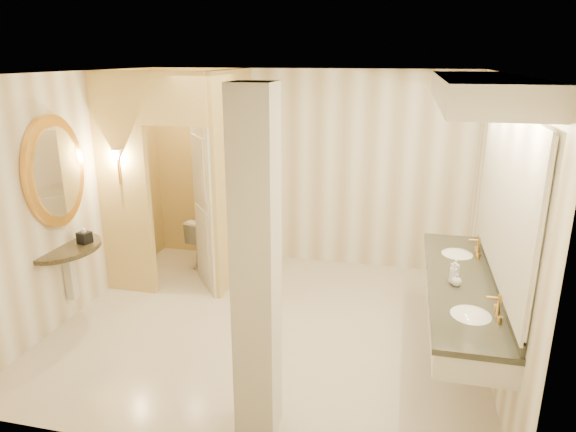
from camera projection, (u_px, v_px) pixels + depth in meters
The scene contains 16 objects.
floor at pixel (269, 325), 5.69m from camera, with size 4.50×4.50×0.00m, color beige.
ceiling at pixel (265, 73), 4.88m from camera, with size 4.50×4.50×0.00m, color white.
wall_back at pixel (305, 169), 7.14m from camera, with size 4.50×0.02×2.70m, color white.
wall_front at pixel (188, 292), 3.42m from camera, with size 4.50×0.02×2.70m, color white.
wall_left at pixel (74, 196), 5.77m from camera, with size 0.02×4.00×2.70m, color white.
wall_right at pixel (499, 224), 4.80m from camera, with size 0.02×4.00×2.70m, color white.
toilet_closet at pixel (200, 179), 6.41m from camera, with size 1.50×1.55×2.70m.
wall_sconce at pixel (117, 157), 5.98m from camera, with size 0.14×0.14×0.42m.
vanity at pixel (475, 202), 4.51m from camera, with size 0.75×2.70×2.09m.
console_shelf at pixel (59, 205), 5.46m from camera, with size 0.91×0.91×1.91m.
pillar at pixel (256, 272), 3.74m from camera, with size 0.31×0.31×2.70m, color beige.
tissue_box at pixel (85, 238), 5.66m from camera, with size 0.13×0.13×0.13m, color black.
toilet at pixel (211, 241), 7.27m from camera, with size 0.39×0.69×0.70m, color white.
soap_bottle_a at pixel (455, 267), 4.85m from camera, with size 0.07×0.07×0.15m, color beige.
soap_bottle_b at pixel (457, 280), 4.61m from camera, with size 0.09×0.09×0.12m, color silver.
soap_bottle_c at pixel (453, 273), 4.66m from camera, with size 0.08×0.08×0.20m, color #C6B28C.
Camera 1 is at (1.35, -4.88, 2.86)m, focal length 32.00 mm.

